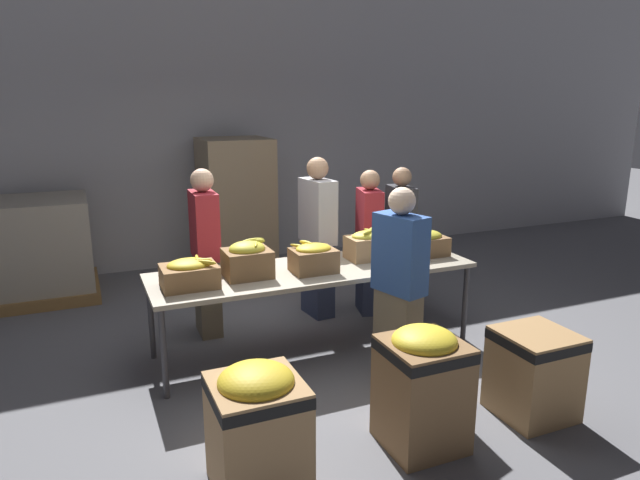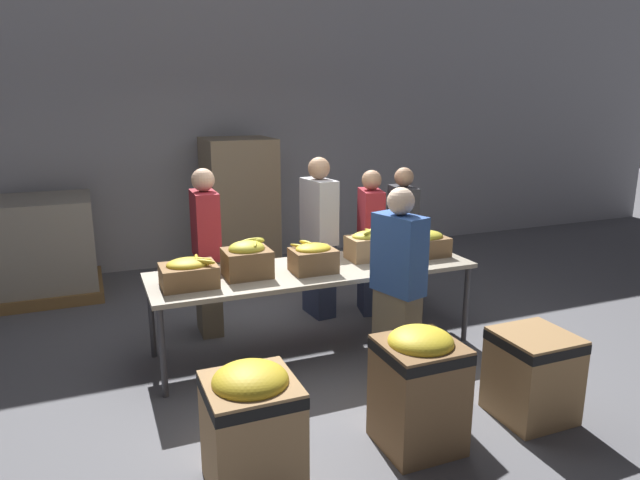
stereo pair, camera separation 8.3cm
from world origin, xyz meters
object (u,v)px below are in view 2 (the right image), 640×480
object	(u,v)px
volunteer_0	(402,238)
banana_box_1	(247,259)
banana_box_4	(425,243)
donation_bin_0	(252,424)
donation_bin_2	(532,372)
pallet_stack_0	(47,248)
banana_box_2	(313,257)
volunteer_1	(319,238)
sorting_table	(314,273)
donation_bin_1	(419,384)
banana_box_3	(370,245)
volunteer_4	(207,253)
volunteer_2	(370,243)
banana_box_0	(189,272)
pallet_stack_1	(240,207)
volunteer_3	(398,288)

from	to	relation	value
volunteer_0	banana_box_1	bearing A→B (deg)	-62.02
banana_box_4	donation_bin_0	size ratio (longest dim) A/B	0.54
donation_bin_2	pallet_stack_0	world-z (taller)	pallet_stack_0
banana_box_2	pallet_stack_0	size ratio (longest dim) A/B	0.33
volunteer_1	sorting_table	bearing A→B (deg)	-31.31
sorting_table	donation_bin_1	xyz separation A→B (m)	(0.08, -1.67, -0.29)
sorting_table	pallet_stack_0	size ratio (longest dim) A/B	2.53
banana_box_3	volunteer_0	distance (m)	0.96
volunteer_4	banana_box_1	bearing A→B (deg)	16.27
banana_box_2	volunteer_2	distance (m)	1.21
pallet_stack_0	donation_bin_2	bearing A→B (deg)	-51.61
volunteer_1	donation_bin_0	world-z (taller)	volunteer_1
banana_box_3	volunteer_4	bearing A→B (deg)	154.86
banana_box_0	volunteer_1	world-z (taller)	volunteer_1
volunteer_2	donation_bin_0	bearing A→B (deg)	-25.93
banana_box_4	pallet_stack_1	xyz separation A→B (m)	(-1.15, 2.66, -0.03)
volunteer_1	donation_bin_1	distance (m)	2.51
banana_box_0	banana_box_4	size ratio (longest dim) A/B	1.03
banana_box_2	donation_bin_2	bearing A→B (deg)	-55.71
sorting_table	donation_bin_0	bearing A→B (deg)	-122.21
volunteer_3	pallet_stack_1	distance (m)	3.47
volunteer_2	banana_box_3	bearing A→B (deg)	-13.55
banana_box_4	volunteer_0	world-z (taller)	volunteer_0
banana_box_3	donation_bin_2	size ratio (longest dim) A/B	0.66
banana_box_0	volunteer_0	distance (m)	2.57
pallet_stack_1	volunteer_3	bearing A→B (deg)	-83.38
banana_box_0	donation_bin_0	distance (m)	1.66
pallet_stack_0	pallet_stack_1	bearing A→B (deg)	1.53
pallet_stack_1	volunteer_0	bearing A→B (deg)	-55.52
banana_box_4	sorting_table	bearing A→B (deg)	179.03
sorting_table	volunteer_4	xyz separation A→B (m)	(-0.81, 0.75, 0.08)
banana_box_1	banana_box_0	bearing A→B (deg)	-171.02
sorting_table	donation_bin_1	distance (m)	1.70
volunteer_0	volunteer_1	xyz separation A→B (m)	(-0.95, 0.08, 0.07)
banana_box_2	banana_box_3	world-z (taller)	banana_box_3
banana_box_1	pallet_stack_0	bearing A→B (deg)	123.69
sorting_table	banana_box_3	distance (m)	0.64
pallet_stack_0	volunteer_3	bearing A→B (deg)	-51.07
banana_box_4	volunteer_2	xyz separation A→B (m)	(-0.24, 0.67, -0.14)
donation_bin_0	banana_box_2	bearing A→B (deg)	57.37
volunteer_4	donation_bin_1	bearing A→B (deg)	21.51
banana_box_0	donation_bin_2	size ratio (longest dim) A/B	0.69
banana_box_3	donation_bin_1	size ratio (longest dim) A/B	0.51
volunteer_3	pallet_stack_1	bearing A→B (deg)	-9.23
volunteer_2	pallet_stack_1	distance (m)	2.18
banana_box_3	volunteer_3	xyz separation A→B (m)	(-0.21, -0.89, -0.12)
volunteer_0	volunteer_4	distance (m)	2.14
banana_box_4	volunteer_4	size ratio (longest dim) A/B	0.26
banana_box_0	volunteer_1	bearing A→B (deg)	30.27
volunteer_2	donation_bin_2	world-z (taller)	volunteer_2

